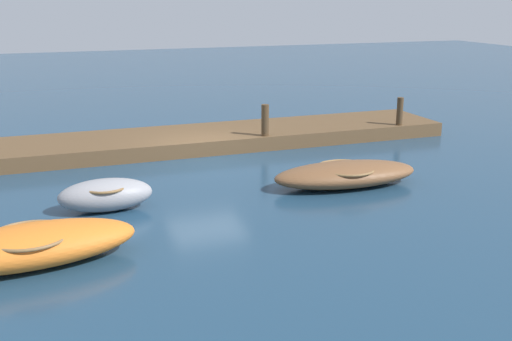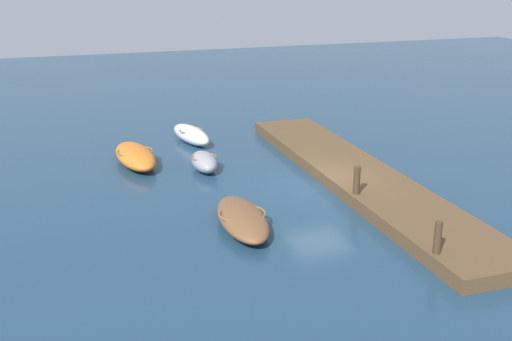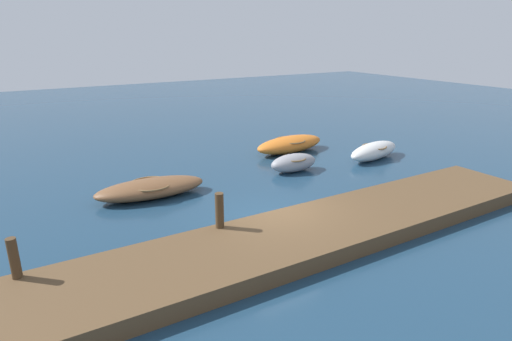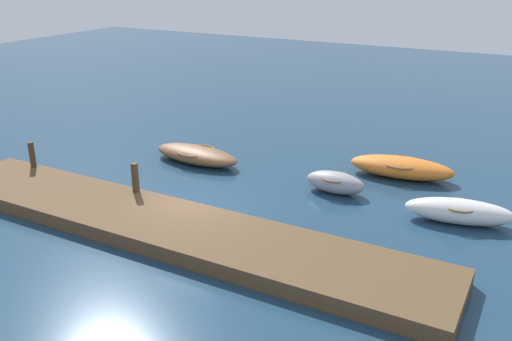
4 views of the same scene
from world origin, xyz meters
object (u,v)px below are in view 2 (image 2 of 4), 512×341
(mooring_post_west, at_px, (438,238))
(dinghy_grey, at_px, (204,162))
(rowboat_white, at_px, (191,135))
(mooring_post_mid_west, at_px, (357,180))
(rowboat_orange, at_px, (135,156))
(rowboat_brown, at_px, (242,218))

(mooring_post_west, bearing_deg, dinghy_grey, 21.72)
(rowboat_white, distance_m, mooring_post_mid_west, 11.29)
(rowboat_orange, distance_m, mooring_post_west, 14.94)
(rowboat_brown, distance_m, mooring_post_mid_west, 4.80)
(rowboat_white, height_order, mooring_post_mid_west, mooring_post_mid_west)
(rowboat_brown, relative_size, mooring_post_west, 4.16)
(rowboat_brown, relative_size, rowboat_white, 1.15)
(dinghy_grey, bearing_deg, rowboat_white, -4.28)
(rowboat_orange, relative_size, mooring_post_mid_west, 3.97)
(rowboat_white, height_order, mooring_post_west, mooring_post_west)
(rowboat_white, relative_size, dinghy_grey, 1.60)
(dinghy_grey, bearing_deg, mooring_post_mid_west, -141.79)
(rowboat_brown, bearing_deg, rowboat_orange, 20.61)
(rowboat_orange, relative_size, mooring_post_west, 4.18)
(rowboat_brown, xyz_separation_m, mooring_post_west, (-4.71, -4.71, 0.66))
(rowboat_brown, bearing_deg, mooring_post_mid_west, -79.01)
(rowboat_brown, height_order, mooring_post_west, mooring_post_west)
(rowboat_orange, bearing_deg, mooring_post_west, -156.80)
(rowboat_orange, xyz_separation_m, mooring_post_mid_west, (-7.70, -7.29, 0.62))
(rowboat_brown, xyz_separation_m, rowboat_orange, (8.32, 2.57, 0.07))
(mooring_post_west, height_order, mooring_post_mid_west, mooring_post_mid_west)
(rowboat_orange, bearing_deg, rowboat_white, -54.87)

